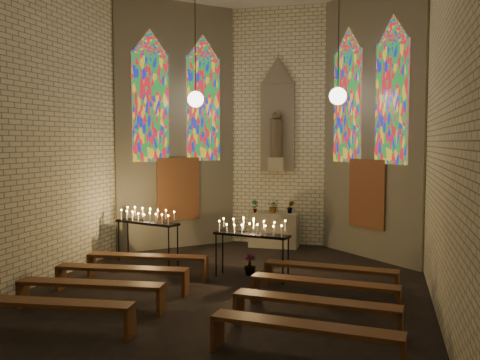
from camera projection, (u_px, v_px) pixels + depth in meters
The scene contains 17 objects.
floor at pixel (217, 300), 10.29m from camera, with size 12.00×12.00×0.00m, color black.
room at pixel (258, 115), 13.27m from camera, with size 8.22×12.43×7.00m.
altar at pixel (274, 230), 15.50m from camera, with size 1.40×0.60×1.00m, color #B2AE91.
flower_vase_left at pixel (255, 206), 15.51m from camera, with size 0.20×0.13×0.37m, color #4C723F.
flower_vase_center at pixel (273, 206), 15.47m from camera, with size 0.34×0.30×0.38m, color #4C723F.
flower_vase_right at pixel (290, 207), 15.33m from camera, with size 0.20×0.16×0.36m, color #4C723F.
aisle_flower_pot at pixel (250, 265), 12.25m from camera, with size 0.27×0.27×0.48m, color #4C723F.
votive_stand_left at pixel (147, 219), 13.38m from camera, with size 1.84×0.95×1.32m.
votive_stand_right at pixel (252, 230), 11.84m from camera, with size 1.77×0.72×1.27m.
pew_left_0 at pixel (147, 259), 11.97m from camera, with size 2.74×0.67×0.52m.
pew_right_0 at pixel (330, 271), 10.91m from camera, with size 2.74×0.67×0.52m.
pew_left_1 at pixel (122, 272), 10.82m from camera, with size 2.74×0.67×0.52m.
pew_right_1 at pixel (324, 286), 9.76m from camera, with size 2.74×0.67×0.52m.
pew_left_2 at pixel (90, 287), 9.66m from camera, with size 2.74×0.67×0.52m.
pew_right_2 at pixel (315, 305), 8.60m from camera, with size 2.74×0.67×0.52m.
pew_left_3 at pixel (50, 307), 8.51m from camera, with size 2.74×0.67×0.52m.
pew_right_3 at pixel (305, 330), 7.45m from camera, with size 2.74×0.67×0.52m.
Camera 1 is at (3.07, -9.63, 3.05)m, focal length 40.00 mm.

